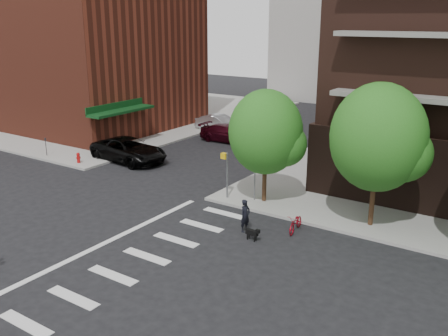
{
  "coord_description": "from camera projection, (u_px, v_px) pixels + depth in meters",
  "views": [
    {
      "loc": [
        16.69,
        -14.35,
        9.94
      ],
      "look_at": [
        3.0,
        6.0,
        2.5
      ],
      "focal_mm": 40.0,
      "sensor_mm": 36.0,
      "label": 1
    }
  ],
  "objects": [
    {
      "name": "tree_a",
      "position": [
        266.0,
        132.0,
        26.63
      ],
      "size": [
        4.0,
        4.0,
        5.9
      ],
      "color": "#301E11",
      "rests_on": "sidewalk_ne"
    },
    {
      "name": "parking_meter",
      "position": [
        46.0,
        145.0,
        36.59
      ],
      "size": [
        0.1,
        0.08,
        1.32
      ],
      "color": "black",
      "rests_on": "sidewalk_nw"
    },
    {
      "name": "midrise_nw",
      "position": [
        73.0,
        15.0,
        46.29
      ],
      "size": [
        21.4,
        15.5,
        20.0
      ],
      "color": "maroon",
      "rests_on": "sidewalk_nw"
    },
    {
      "name": "crosswalk",
      "position": [
        133.0,
        252.0,
        22.01
      ],
      "size": [
        3.85,
        13.0,
        0.01
      ],
      "color": "silver",
      "rests_on": "ground"
    },
    {
      "name": "scooter",
      "position": [
        296.0,
        223.0,
        23.99
      ],
      "size": [
        0.83,
        1.76,
        0.89
      ],
      "primitive_type": "imported",
      "rotation": [
        0.0,
        0.0,
        0.14
      ],
      "color": "#A10919",
      "rests_on": "ground"
    },
    {
      "name": "parked_car_maroon",
      "position": [
        228.0,
        133.0,
        41.19
      ],
      "size": [
        2.12,
        4.98,
        1.43
      ],
      "primitive_type": "imported",
      "rotation": [
        0.0,
        0.0,
        1.59
      ],
      "color": "#370813",
      "rests_on": "ground"
    },
    {
      "name": "sidewalk_nw",
      "position": [
        106.0,
        110.0,
        54.92
      ],
      "size": [
        31.0,
        33.0,
        0.15
      ],
      "primitive_type": "cube",
      "color": "gray",
      "rests_on": "ground"
    },
    {
      "name": "fire_hydrant",
      "position": [
        78.0,
        157.0,
        34.84
      ],
      "size": [
        0.24,
        0.24,
        0.73
      ],
      "color": "#A50C0C",
      "rests_on": "sidewalk_nw"
    },
    {
      "name": "ground",
      "position": [
        99.0,
        240.0,
        23.19
      ],
      "size": [
        120.0,
        120.0,
        0.0
      ],
      "primitive_type": "plane",
      "color": "black",
      "rests_on": "ground"
    },
    {
      "name": "pedestrian_signal",
      "position": [
        233.0,
        169.0,
        27.71
      ],
      "size": [
        2.18,
        0.67,
        2.6
      ],
      "color": "slate",
      "rests_on": "sidewalk_ne"
    },
    {
      "name": "dog",
      "position": [
        253.0,
        233.0,
        23.04
      ],
      "size": [
        0.74,
        0.26,
        0.62
      ],
      "rotation": [
        0.0,
        0.0,
        -0.1
      ],
      "color": "black",
      "rests_on": "ground"
    },
    {
      "name": "dog_walker",
      "position": [
        245.0,
        216.0,
        23.92
      ],
      "size": [
        0.64,
        0.48,
        1.61
      ],
      "primitive_type": "imported",
      "rotation": [
        0.0,
        0.0,
        1.41
      ],
      "color": "black",
      "rests_on": "ground"
    },
    {
      "name": "parked_car_silver",
      "position": [
        220.0,
        124.0,
        44.76
      ],
      "size": [
        2.09,
        4.83,
        1.55
      ],
      "primitive_type": "imported",
      "rotation": [
        0.0,
        0.0,
        1.47
      ],
      "color": "#A5A8AE",
      "rests_on": "ground"
    },
    {
      "name": "parked_car_black",
      "position": [
        129.0,
        150.0,
        35.61
      ],
      "size": [
        3.29,
        6.25,
        1.68
      ],
      "primitive_type": "imported",
      "rotation": [
        0.0,
        0.0,
        1.49
      ],
      "color": "black",
      "rests_on": "ground"
    },
    {
      "name": "tree_b",
      "position": [
        378.0,
        138.0,
        23.28
      ],
      "size": [
        4.5,
        4.5,
        6.65
      ],
      "color": "#301E11",
      "rests_on": "sidewalk_ne"
    }
  ]
}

